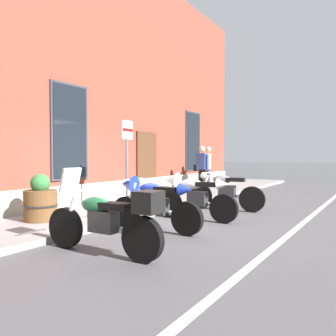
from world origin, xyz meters
TOP-DOWN VIEW (x-y plane):
  - ground_plane at (0.00, 0.00)m, footprint 140.00×140.00m
  - sidewalk at (0.00, 1.16)m, footprint 26.33×2.32m
  - lane_stripe at (0.00, -3.20)m, footprint 26.33×0.12m
  - motorcycle_green_touring at (-2.44, -1.26)m, footprint 0.62×2.15m
  - motorcycle_blue_sport at (-0.72, -0.84)m, footprint 0.62×2.07m
  - motorcycle_white_sport at (0.70, -0.99)m, footprint 0.62×2.02m
  - motorcycle_grey_naked at (2.40, -1.05)m, footprint 0.62×2.12m
  - pedestrian_blue_top at (5.04, 0.98)m, footprint 0.28×0.66m
  - pedestrian_tan_coat at (5.93, 1.15)m, footprint 0.52×0.37m
  - parking_sign at (0.27, 0.59)m, footprint 0.36×0.07m
  - barrel_planter at (-1.63, 1.35)m, footprint 0.70×0.70m

SIDE VIEW (x-z plane):
  - ground_plane at x=0.00m, z-range 0.00..0.00m
  - lane_stripe at x=0.00m, z-range 0.00..0.01m
  - sidewalk at x=0.00m, z-range 0.00..0.12m
  - motorcycle_grey_naked at x=2.40m, z-range -0.01..1.01m
  - barrel_planter at x=-1.63m, z-range 0.03..1.01m
  - motorcycle_green_touring at x=-2.44m, z-range -0.11..1.18m
  - motorcycle_blue_sport at x=-0.72m, z-range 0.04..1.11m
  - motorcycle_white_sport at x=0.70m, z-range 0.04..1.12m
  - pedestrian_blue_top at x=5.04m, z-range 0.23..1.94m
  - pedestrian_tan_coat at x=5.93m, z-range 0.23..1.94m
  - parking_sign at x=0.27m, z-range 0.46..2.68m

